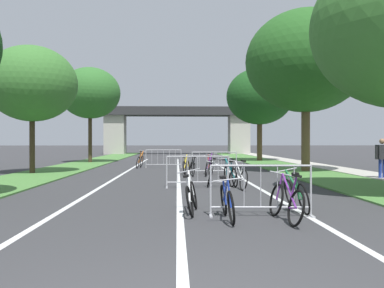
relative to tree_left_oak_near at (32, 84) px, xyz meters
name	(u,v)px	position (x,y,z in m)	size (l,w,h in m)	color
grass_verge_left	(79,165)	(0.63, 6.42, -4.19)	(2.95, 54.23, 0.05)	#477A38
grass_verge_right	(275,165)	(13.02, 6.42, -4.19)	(2.95, 54.23, 0.05)	#477A38
sidewalk_path_right	(310,165)	(15.34, 6.42, -4.17)	(1.69, 54.23, 0.08)	#ADA89E
lane_stripe_center	(178,174)	(6.82, -0.08, -4.21)	(0.14, 31.37, 0.01)	silver
lane_stripe_right_lane	(233,173)	(9.42, -0.08, -4.21)	(0.14, 31.37, 0.01)	silver
lane_stripe_left_lane	(123,174)	(4.22, -0.08, -4.21)	(0.14, 31.37, 0.01)	silver
overpass_bridge	(177,123)	(6.82, 29.05, -0.43)	(17.66, 3.34, 5.59)	#2D2D30
tree_left_oak_near	(32,84)	(0.00, 0.00, 0.00)	(4.15, 4.15, 5.98)	#3D2D1E
tree_left_cypress_far	(90,93)	(0.61, 9.68, 0.74)	(4.26, 4.26, 6.77)	#3D2D1E
tree_right_oak_mid	(306,62)	(13.20, 0.84, 1.31)	(5.99, 5.99, 8.08)	brown
tree_right_pine_far	(260,97)	(13.13, 11.69, 0.77)	(5.10, 5.10, 7.16)	#4C3823
crowd_barrier_nearest	(261,191)	(8.47, -10.89, -3.70)	(2.12, 0.53, 1.05)	#ADADB2
crowd_barrier_second	(198,172)	(7.45, -5.80, -3.70)	(2.11, 0.50, 1.05)	#ADADB2
crowd_barrier_third	(214,163)	(8.48, -0.70, -3.70)	(2.12, 0.52, 1.05)	#ADADB2
crowd_barrier_fourth	(164,159)	(5.98, 4.39, -3.70)	(2.12, 0.51, 1.05)	#ADADB2
bicycle_white_0	(191,196)	(7.07, -10.49, -3.85)	(0.50, 1.65, 0.92)	black
bicycle_purple_1	(209,167)	(8.18, -1.14, -3.82)	(0.69, 1.75, 1.03)	black
bicycle_silver_2	(211,175)	(7.92, -5.22, -3.85)	(0.45, 1.61, 0.95)	black
bicycle_red_3	(210,166)	(8.30, -0.18, -3.86)	(0.52, 1.69, 0.94)	black
bicycle_blue_4	(227,202)	(7.73, -11.25, -3.86)	(0.55, 1.64, 0.87)	black
bicycle_green_5	(296,194)	(9.35, -10.35, -3.84)	(0.51, 1.64, 0.93)	black
bicycle_black_6	(192,168)	(7.45, -1.26, -3.86)	(0.55, 1.62, 0.87)	black
bicycle_orange_7	(140,161)	(4.65, 4.02, -3.82)	(0.56, 1.67, 1.01)	black
bicycle_teal_8	(230,175)	(8.60, -5.31, -3.85)	(0.51, 1.65, 0.96)	black
bicycle_yellow_9	(186,166)	(7.20, -0.30, -3.86)	(0.48, 1.59, 0.93)	black
bicycle_white_10	(238,177)	(8.73, -6.18, -3.84)	(0.52, 1.69, 0.94)	black
bicycle_purple_11	(286,202)	(8.84, -11.45, -3.84)	(0.54, 1.72, 0.93)	black
pedestrian_pushing_bike	(382,155)	(14.91, -3.38, -3.21)	(0.59, 0.33, 1.64)	navy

